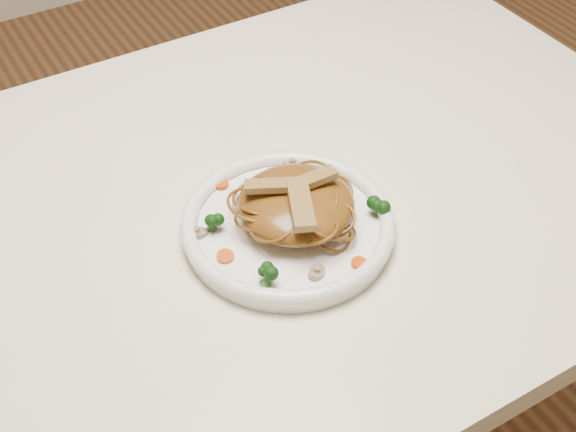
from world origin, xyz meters
TOP-DOWN VIEW (x-y plane):
  - table at (0.00, 0.00)m, footprint 1.20×0.80m
  - plate at (-0.01, -0.08)m, footprint 0.30×0.30m
  - noodle_mound at (0.01, -0.08)m, footprint 0.15×0.15m
  - chicken_a at (0.03, -0.08)m, footprint 0.06×0.02m
  - chicken_b at (-0.02, -0.06)m, footprint 0.06×0.05m
  - chicken_c at (-0.00, -0.11)m, footprint 0.05×0.08m
  - broccoli_0 at (0.06, -0.03)m, footprint 0.04×0.04m
  - broccoli_1 at (-0.09, -0.04)m, footprint 0.03×0.03m
  - broccoli_2 at (-0.08, -0.15)m, footprint 0.02×0.02m
  - broccoli_3 at (0.10, -0.12)m, footprint 0.02×0.02m
  - carrot_0 at (0.03, -0.01)m, footprint 0.03×0.03m
  - carrot_1 at (-0.10, -0.09)m, footprint 0.03×0.03m
  - carrot_2 at (0.09, -0.06)m, footprint 0.03×0.03m
  - carrot_3 at (-0.04, 0.02)m, footprint 0.02×0.02m
  - carrot_4 at (0.03, -0.18)m, footprint 0.02×0.02m
  - mushroom_0 at (-0.02, -0.17)m, footprint 0.03×0.03m
  - mushroom_1 at (0.08, -0.03)m, footprint 0.03×0.03m
  - mushroom_2 at (-0.11, -0.04)m, footprint 0.04×0.04m
  - mushroom_3 at (0.06, 0.01)m, footprint 0.04×0.04m

SIDE VIEW (x-z plane):
  - table at x=0.00m, z-range 0.28..1.03m
  - plate at x=-0.01m, z-range 0.75..0.77m
  - carrot_0 at x=0.03m, z-range 0.77..0.77m
  - carrot_1 at x=-0.10m, z-range 0.77..0.77m
  - carrot_2 at x=0.09m, z-range 0.77..0.77m
  - carrot_3 at x=-0.04m, z-range 0.77..0.77m
  - carrot_4 at x=0.03m, z-range 0.77..0.77m
  - mushroom_0 at x=-0.02m, z-range 0.77..0.77m
  - mushroom_1 at x=0.08m, z-range 0.77..0.77m
  - mushroom_2 at x=-0.11m, z-range 0.77..0.77m
  - mushroom_3 at x=0.06m, z-range 0.77..0.77m
  - broccoli_2 at x=-0.08m, z-range 0.77..0.79m
  - broccoli_3 at x=0.10m, z-range 0.77..0.79m
  - broccoli_1 at x=-0.09m, z-range 0.77..0.80m
  - broccoli_0 at x=0.06m, z-range 0.77..0.80m
  - noodle_mound at x=0.01m, z-range 0.77..0.81m
  - chicken_a at x=0.03m, z-range 0.82..0.82m
  - chicken_b at x=-0.02m, z-range 0.82..0.82m
  - chicken_c at x=0.00m, z-range 0.82..0.83m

